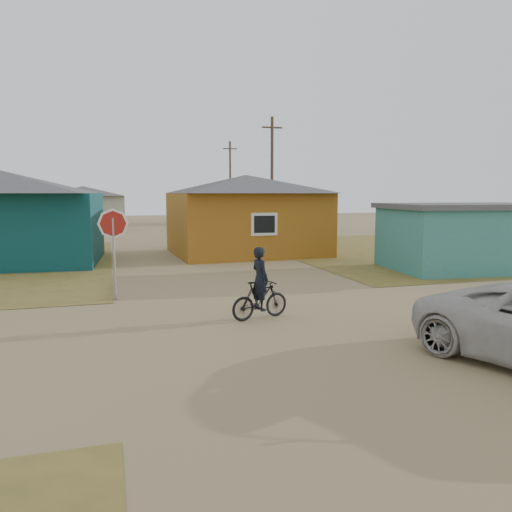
# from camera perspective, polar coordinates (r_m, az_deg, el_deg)

# --- Properties ---
(ground) EXTENTS (120.00, 120.00, 0.00)m
(ground) POSITION_cam_1_polar(r_m,az_deg,el_deg) (11.12, 5.64, -8.48)
(ground) COLOR #8C7750
(grass_ne) EXTENTS (20.00, 18.00, 0.00)m
(grass_ne) POSITION_cam_1_polar(r_m,az_deg,el_deg) (29.33, 21.64, 0.82)
(grass_ne) COLOR olive
(grass_ne) RESTS_ON ground
(house_yellow) EXTENTS (7.72, 6.76, 3.90)m
(house_yellow) POSITION_cam_1_polar(r_m,az_deg,el_deg) (24.81, -1.15, 4.88)
(house_yellow) COLOR #995E17
(house_yellow) RESTS_ON ground
(shed_turquoise) EXTENTS (6.71, 4.93, 2.60)m
(shed_turquoise) POSITION_cam_1_polar(r_m,az_deg,el_deg) (21.36, 23.01, 2.08)
(shed_turquoise) COLOR #3A7F75
(shed_turquoise) RESTS_ON ground
(house_pale_west) EXTENTS (7.04, 6.15, 3.60)m
(house_pale_west) POSITION_cam_1_polar(r_m,az_deg,el_deg) (43.97, -19.10, 5.30)
(house_pale_west) COLOR #959D87
(house_pale_west) RESTS_ON ground
(house_beige_east) EXTENTS (6.95, 6.05, 3.60)m
(house_beige_east) POSITION_cam_1_polar(r_m,az_deg,el_deg) (51.87, -0.77, 5.91)
(house_beige_east) COLOR gray
(house_beige_east) RESTS_ON ground
(house_pale_north) EXTENTS (6.28, 5.81, 3.40)m
(house_pale_north) POSITION_cam_1_polar(r_m,az_deg,el_deg) (56.80, -26.69, 5.16)
(house_pale_north) COLOR #959D87
(house_pale_north) RESTS_ON ground
(utility_pole_near) EXTENTS (1.40, 0.20, 8.00)m
(utility_pole_near) POSITION_cam_1_polar(r_m,az_deg,el_deg) (33.63, 1.84, 9.12)
(utility_pole_near) COLOR #473A2A
(utility_pole_near) RESTS_ON ground
(utility_pole_far) EXTENTS (1.40, 0.20, 8.00)m
(utility_pole_far) POSITION_cam_1_polar(r_m,az_deg,el_deg) (49.30, -2.96, 8.49)
(utility_pole_far) COLOR #473A2A
(utility_pole_far) RESTS_ON ground
(stop_sign) EXTENTS (0.78, 0.39, 2.58)m
(stop_sign) POSITION_cam_1_polar(r_m,az_deg,el_deg) (14.46, -15.99, 2.51)
(stop_sign) COLOR gray
(stop_sign) RESTS_ON ground
(cyclist) EXTENTS (1.60, 0.83, 1.74)m
(cyclist) POSITION_cam_1_polar(r_m,az_deg,el_deg) (11.94, 0.47, -4.23)
(cyclist) COLOR black
(cyclist) RESTS_ON ground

